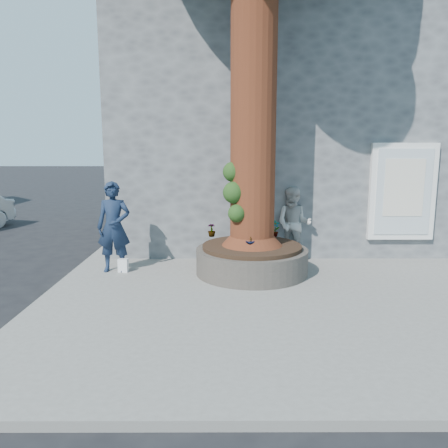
{
  "coord_description": "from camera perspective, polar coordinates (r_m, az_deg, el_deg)",
  "views": [
    {
      "loc": [
        0.2,
        -6.77,
        2.68
      ],
      "look_at": [
        0.22,
        1.46,
        1.25
      ],
      "focal_mm": 35.0,
      "sensor_mm": 36.0,
      "label": 1
    }
  ],
  "objects": [
    {
      "name": "ground",
      "position": [
        7.28,
        -1.76,
        -11.73
      ],
      "size": [
        120.0,
        120.0,
        0.0
      ],
      "primitive_type": "plane",
      "color": "black",
      "rests_on": "ground"
    },
    {
      "name": "pavement",
      "position": [
        8.3,
        8.96,
        -8.66
      ],
      "size": [
        9.0,
        8.0,
        0.12
      ],
      "primitive_type": "cube",
      "color": "slate",
      "rests_on": "ground"
    },
    {
      "name": "yellow_line",
      "position": [
        8.84,
        -21.99,
        -8.51
      ],
      "size": [
        0.1,
        30.0,
        0.01
      ],
      "primitive_type": "cube",
      "color": "yellow",
      "rests_on": "ground"
    },
    {
      "name": "stone_shop",
      "position": [
        14.16,
        9.39,
        11.68
      ],
      "size": [
        10.3,
        8.3,
        6.3
      ],
      "color": "#535558",
      "rests_on": "ground"
    },
    {
      "name": "planter",
      "position": [
        9.08,
        3.65,
        -4.62
      ],
      "size": [
        2.3,
        2.3,
        0.6
      ],
      "color": "black",
      "rests_on": "pavement"
    },
    {
      "name": "man",
      "position": [
        9.35,
        -14.2,
        -0.38
      ],
      "size": [
        0.69,
        0.46,
        1.89
      ],
      "primitive_type": "imported",
      "rotation": [
        0.0,
        0.0,
        0.01
      ],
      "color": "#142239",
      "rests_on": "pavement"
    },
    {
      "name": "woman",
      "position": [
        10.14,
        9.1,
        0.01
      ],
      "size": [
        0.99,
        0.89,
        1.69
      ],
      "primitive_type": "imported",
      "rotation": [
        0.0,
        0.0,
        -0.36
      ],
      "color": "silver",
      "rests_on": "pavement"
    },
    {
      "name": "shopping_bag",
      "position": [
        9.41,
        -13.03,
        -5.29
      ],
      "size": [
        0.21,
        0.14,
        0.28
      ],
      "primitive_type": "cube",
      "rotation": [
        0.0,
        0.0,
        -0.1
      ],
      "color": "white",
      "rests_on": "pavement"
    },
    {
      "name": "plant_a",
      "position": [
        9.85,
        6.72,
        -0.58
      ],
      "size": [
        0.21,
        0.15,
        0.37
      ],
      "primitive_type": "imported",
      "rotation": [
        0.0,
        0.0,
        0.1
      ],
      "color": "gray",
      "rests_on": "planter"
    },
    {
      "name": "plant_b",
      "position": [
        8.55,
        3.33,
        -2.0
      ],
      "size": [
        0.31,
        0.31,
        0.41
      ],
      "primitive_type": "imported",
      "rotation": [
        0.0,
        0.0,
        2.36
      ],
      "color": "gray",
      "rests_on": "planter"
    },
    {
      "name": "plant_c",
      "position": [
        9.79,
        -1.62,
        -0.79
      ],
      "size": [
        0.18,
        0.18,
        0.3
      ],
      "primitive_type": "imported",
      "rotation": [
        0.0,
        0.0,
        3.24
      ],
      "color": "gray",
      "rests_on": "planter"
    },
    {
      "name": "plant_d",
      "position": [
        9.53,
        4.69,
        -1.15
      ],
      "size": [
        0.34,
        0.35,
        0.29
      ],
      "primitive_type": "imported",
      "rotation": [
        0.0,
        0.0,
        5.38
      ],
      "color": "gray",
      "rests_on": "planter"
    }
  ]
}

